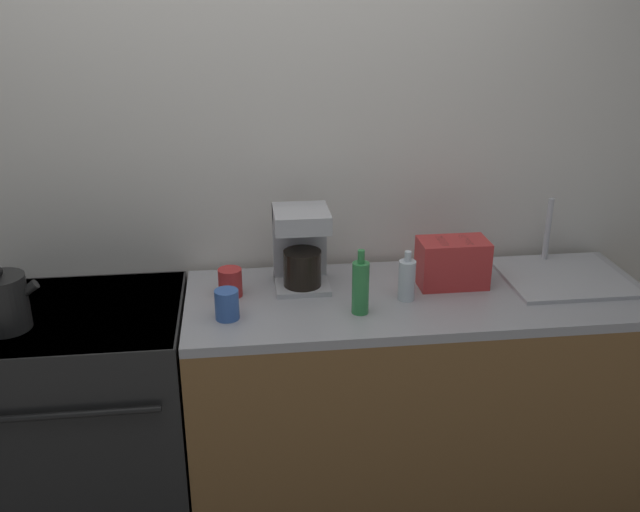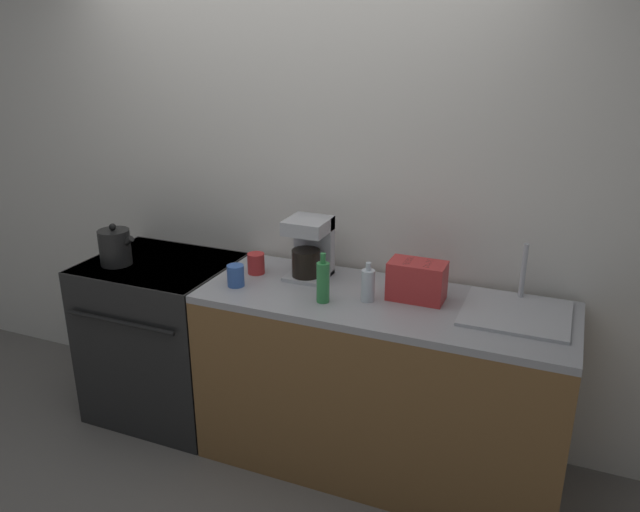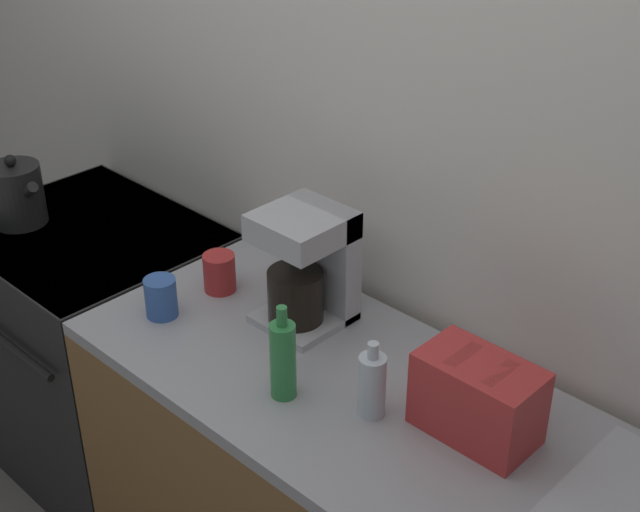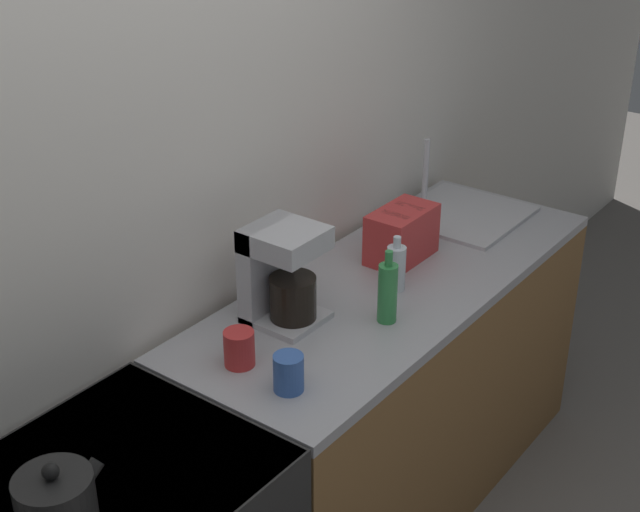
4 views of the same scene
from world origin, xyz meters
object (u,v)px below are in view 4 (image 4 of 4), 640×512
at_px(toaster, 402,234).
at_px(bottle_clear, 396,267).
at_px(cup_red, 239,348).
at_px(coffee_maker, 280,272).
at_px(bottle_green, 388,292).
at_px(cup_blue, 289,373).

xyz_separation_m(toaster, bottle_clear, (-0.21, -0.11, -0.01)).
relative_size(bottle_clear, cup_red, 1.77).
bearing_deg(coffee_maker, bottle_green, -55.75).
distance_m(toaster, bottle_clear, 0.23).
relative_size(bottle_clear, cup_blue, 1.76).
height_order(toaster, bottle_green, bottle_green).
relative_size(toaster, bottle_clear, 1.38).
bearing_deg(bottle_green, cup_blue, 178.77).
distance_m(bottle_clear, cup_blue, 0.67).
distance_m(bottle_clear, cup_red, 0.66).
xyz_separation_m(bottle_green, bottle_clear, (0.19, 0.09, -0.02)).
bearing_deg(bottle_clear, bottle_green, -154.65).
bearing_deg(bottle_clear, cup_blue, -173.13).
relative_size(toaster, cup_blue, 2.44).
xyz_separation_m(toaster, cup_blue, (-0.87, -0.19, -0.04)).
bearing_deg(cup_red, bottle_green, -23.55).
height_order(bottle_clear, cup_blue, bottle_clear).
height_order(coffee_maker, bottle_green, coffee_maker).
height_order(toaster, bottle_clear, bottle_clear).
xyz_separation_m(toaster, coffee_maker, (-0.58, 0.07, 0.07)).
bearing_deg(coffee_maker, toaster, -7.21).
distance_m(coffee_maker, cup_red, 0.30).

